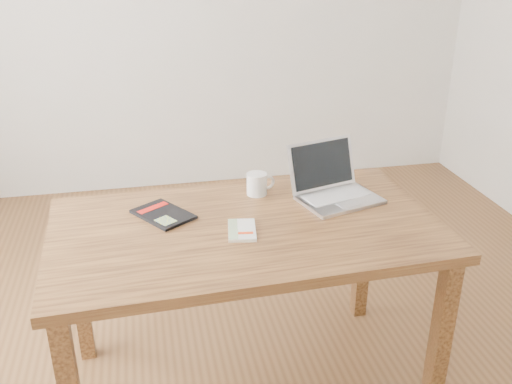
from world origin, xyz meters
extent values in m
plane|color=brown|center=(0.00, 0.00, 0.00)|extent=(4.00, 4.00, 0.00)
cube|color=#533319|center=(-0.06, -0.20, 0.73)|extent=(1.45, 0.87, 0.04)
cube|color=#533319|center=(0.60, -0.52, 0.35)|extent=(0.06, 0.06, 0.71)
cube|color=#533319|center=(-0.72, 0.12, 0.35)|extent=(0.06, 0.06, 0.71)
cube|color=#533319|center=(0.58, 0.17, 0.35)|extent=(0.06, 0.06, 0.71)
cube|color=silver|center=(-0.08, -0.25, 0.76)|extent=(0.12, 0.17, 0.01)
cube|color=white|center=(-0.08, -0.25, 0.76)|extent=(0.12, 0.17, 0.01)
cube|color=gray|center=(-0.12, -0.25, 0.76)|extent=(0.06, 0.16, 0.00)
cube|color=red|center=(-0.08, -0.29, 0.76)|extent=(0.05, 0.02, 0.00)
cube|color=black|center=(-0.35, -0.06, 0.76)|extent=(0.25, 0.27, 0.01)
cube|color=#A8130C|center=(-0.39, -0.01, 0.76)|extent=(0.12, 0.10, 0.00)
cube|color=#82995E|center=(-0.35, -0.13, 0.76)|extent=(0.09, 0.09, 0.00)
cube|color=silver|center=(0.35, -0.08, 0.76)|extent=(0.35, 0.29, 0.01)
cube|color=#BCBCC0|center=(0.34, -0.05, 0.76)|extent=(0.28, 0.18, 0.00)
cube|color=#BCBCC1|center=(0.36, -0.14, 0.76)|extent=(0.10, 0.07, 0.00)
cube|color=silver|center=(0.31, 0.06, 0.86)|extent=(0.31, 0.15, 0.20)
cube|color=black|center=(0.31, 0.05, 0.86)|extent=(0.28, 0.13, 0.17)
cylinder|color=white|center=(0.04, 0.06, 0.79)|extent=(0.08, 0.08, 0.09)
cylinder|color=black|center=(0.04, 0.06, 0.84)|extent=(0.07, 0.07, 0.01)
torus|color=white|center=(0.08, 0.07, 0.79)|extent=(0.06, 0.02, 0.06)
camera|label=1|loc=(-0.40, -2.03, 1.71)|focal=40.00mm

